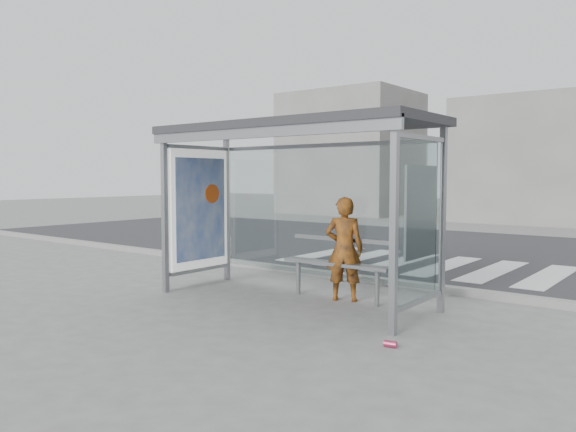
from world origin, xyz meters
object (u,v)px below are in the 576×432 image
(bench, at_px, (337,263))
(soda_can, at_px, (391,344))
(person, at_px, (344,249))
(bus_shelter, at_px, (275,167))

(bench, xyz_separation_m, soda_can, (1.74, -1.63, -0.51))
(person, bearing_deg, soda_can, 110.71)
(bus_shelter, xyz_separation_m, person, (0.95, 0.45, -1.21))
(bench, bearing_deg, soda_can, -43.14)
(bus_shelter, height_order, bench, bus_shelter)
(soda_can, bearing_deg, person, 134.58)
(bus_shelter, distance_m, soda_can, 3.44)
(bus_shelter, bearing_deg, bench, 27.75)
(person, distance_m, bench, 0.26)
(bus_shelter, relative_size, soda_can, 31.14)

